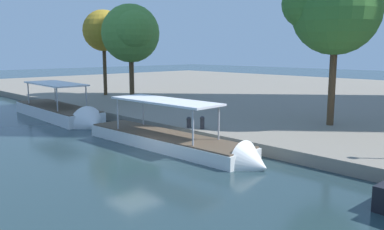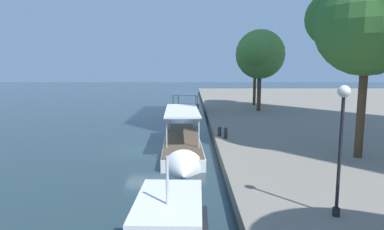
% 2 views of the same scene
% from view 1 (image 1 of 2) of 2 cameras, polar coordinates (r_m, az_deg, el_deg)
% --- Properties ---
extents(ground_plane, '(220.00, 220.00, 0.00)m').
position_cam_1_polar(ground_plane, '(22.04, -8.34, -6.10)').
color(ground_plane, '#23383D').
extents(dock_promenade, '(120.00, 55.00, 0.68)m').
position_cam_1_polar(dock_promenade, '(48.64, 25.01, 1.89)').
color(dock_promenade, gray).
rests_on(dock_promenade, ground_plane).
extents(tour_boat_0, '(12.98, 3.61, 4.22)m').
position_cam_1_polar(tour_boat_0, '(35.79, -18.17, -0.02)').
color(tour_boat_0, white).
rests_on(tour_boat_0, ground_plane).
extents(tour_boat_1, '(13.43, 3.09, 3.89)m').
position_cam_1_polar(tour_boat_1, '(23.49, -2.13, -4.27)').
color(tour_boat_1, silver).
rests_on(tour_boat_1, ground_plane).
extents(mooring_bollard_0, '(0.31, 0.31, 0.84)m').
position_cam_1_polar(mooring_bollard_0, '(26.30, 1.48, -1.00)').
color(mooring_bollard_0, '#2D2D33').
rests_on(mooring_bollard_0, dock_promenade).
extents(mooring_bollard_1, '(0.32, 0.32, 0.74)m').
position_cam_1_polar(mooring_bollard_1, '(26.69, -0.46, -0.97)').
color(mooring_bollard_1, '#2D2D33').
rests_on(mooring_bollard_1, dock_promenade).
extents(tree_0, '(4.68, 4.68, 9.74)m').
position_cam_1_polar(tree_0, '(47.49, -12.58, 11.76)').
color(tree_0, '#4C3823').
rests_on(tree_0, dock_promenade).
extents(tree_1, '(5.99, 5.99, 10.69)m').
position_cam_1_polar(tree_1, '(28.79, 19.43, 14.06)').
color(tree_1, '#4C3823').
rests_on(tree_1, dock_promenade).
extents(tree_3, '(6.46, 5.92, 9.83)m').
position_cam_1_polar(tree_3, '(41.82, -8.88, 11.46)').
color(tree_3, '#4C3823').
rests_on(tree_3, dock_promenade).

